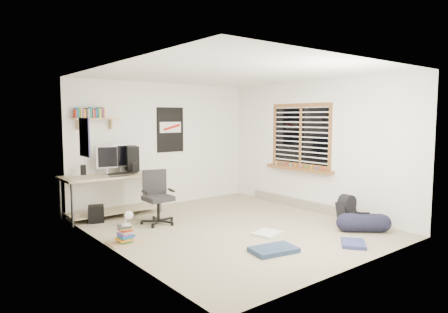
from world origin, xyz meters
TOP-DOWN VIEW (x-y plane):
  - floor at (0.00, 0.00)m, footprint 4.00×4.50m
  - ceiling at (0.00, 0.00)m, footprint 4.00×4.50m
  - back_wall at (0.00, 2.25)m, footprint 4.00×0.01m
  - left_wall at (-2.00, 0.00)m, footprint 0.01×4.50m
  - right_wall at (2.00, 0.00)m, footprint 0.01×4.50m
  - desk at (-1.24, 2.00)m, footprint 1.93×1.44m
  - monitor_left at (-1.32, 2.00)m, footprint 0.38×0.19m
  - monitor_right at (-1.03, 2.00)m, footprint 0.39×0.12m
  - pc_tower at (-0.84, 2.00)m, footprint 0.32×0.48m
  - keyboard at (-1.24, 1.67)m, footprint 0.40×0.16m
  - speaker_left at (-1.75, 2.00)m, footprint 0.10×0.10m
  - speaker_right at (-0.93, 1.67)m, footprint 0.11×0.11m
  - office_chair at (-0.85, 0.98)m, footprint 0.71×0.71m
  - wall_shelf at (-1.45, 2.14)m, footprint 0.80×0.22m
  - poster_back_wall at (0.15, 2.23)m, footprint 0.62×0.03m
  - poster_left_wall at (-1.99, 1.20)m, footprint 0.02×0.42m
  - window at (1.95, 0.30)m, footprint 0.10×1.50m
  - baseboard_heater at (1.96, 0.30)m, footprint 0.08×2.50m
  - backpack at (1.62, -1.04)m, footprint 0.32×0.26m
  - duffel_bag at (1.46, -1.47)m, footprint 0.41×0.41m
  - tshirt at (0.16, -0.63)m, footprint 0.50×0.45m
  - jeans_a at (-0.34, -1.26)m, footprint 0.67×0.50m
  - jeans_b at (0.75, -1.76)m, footprint 0.53×0.51m
  - book_stack at (-1.75, 0.35)m, footprint 0.53×0.48m
  - desk_lamp at (-1.73, 0.33)m, footprint 0.20×0.26m
  - subwoofer at (-1.64, 1.75)m, footprint 0.34×0.34m

SIDE VIEW (x-z plane):
  - floor at x=0.00m, z-range -0.01..0.00m
  - tshirt at x=0.16m, z-range 0.00..0.04m
  - jeans_b at x=0.75m, z-range 0.00..0.05m
  - jeans_a at x=-0.34m, z-range 0.00..0.06m
  - baseboard_heater at x=1.96m, z-range 0.00..0.18m
  - duffel_bag at x=1.46m, z-range -0.15..0.43m
  - subwoofer at x=-1.64m, z-range -0.01..0.29m
  - book_stack at x=-1.75m, z-range 0.00..0.30m
  - backpack at x=1.62m, z-range 0.00..0.40m
  - desk at x=-1.24m, z-range -0.04..0.77m
  - desk_lamp at x=-1.73m, z-range 0.27..0.49m
  - office_chair at x=-0.85m, z-range 0.03..0.95m
  - keyboard at x=-1.24m, z-range 0.81..0.83m
  - speaker_left at x=-1.75m, z-range 0.81..0.98m
  - speaker_right at x=-0.93m, z-range 0.81..0.98m
  - monitor_left at x=-1.32m, z-range 0.81..1.22m
  - monitor_right at x=-1.03m, z-range 0.81..1.23m
  - pc_tower at x=-0.84m, z-range 0.81..1.27m
  - back_wall at x=0.00m, z-range 0.00..2.50m
  - left_wall at x=-2.00m, z-range 0.00..2.50m
  - right_wall at x=2.00m, z-range 0.00..2.50m
  - window at x=1.95m, z-range 0.82..2.08m
  - poster_left_wall at x=-1.99m, z-range 1.20..1.80m
  - poster_back_wall at x=0.15m, z-range 1.09..2.01m
  - wall_shelf at x=-1.45m, z-range 1.66..1.90m
  - ceiling at x=0.00m, z-range 2.50..2.51m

